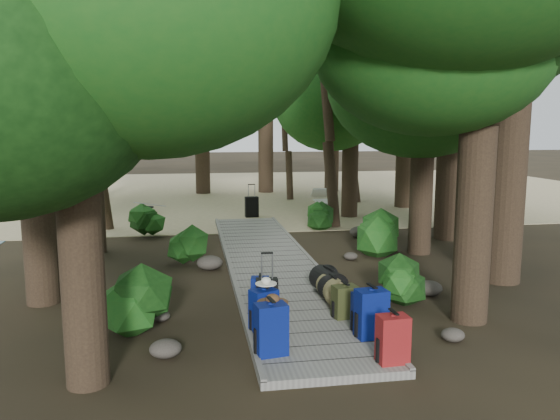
{
  "coord_description": "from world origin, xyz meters",
  "views": [
    {
      "loc": [
        -1.78,
        -11.2,
        3.19
      ],
      "look_at": [
        0.56,
        3.04,
        1.0
      ],
      "focal_mm": 35.0,
      "sensor_mm": 36.0,
      "label": 1
    }
  ],
  "objects": [
    {
      "name": "duffel_right_black",
      "position": [
        0.71,
        -1.64,
        0.35
      ],
      "size": [
        0.6,
        0.82,
        0.47
      ],
      "primitive_type": null,
      "rotation": [
        0.0,
        0.0,
        0.19
      ],
      "color": "black",
      "rests_on": "boardwalk"
    },
    {
      "name": "shrub_right_b",
      "position": [
        2.99,
        1.79,
        0.56
      ],
      "size": [
        1.24,
        1.24,
        1.12
      ],
      "primitive_type": null,
      "color": "#1A5519",
      "rests_on": "ground"
    },
    {
      "name": "rock_right_a",
      "position": [
        2.06,
        -3.9,
        0.1
      ],
      "size": [
        0.36,
        0.32,
        0.2
      ],
      "primitive_type": null,
      "color": "#4C473F",
      "rests_on": "ground"
    },
    {
      "name": "tree_back_b",
      "position": [
        1.88,
        15.4,
        5.28
      ],
      "size": [
        5.91,
        5.91,
        10.56
      ],
      "primitive_type": null,
      "color": "black",
      "rests_on": "ground"
    },
    {
      "name": "palm_right_a",
      "position": [
        2.92,
        5.87,
        4.11
      ],
      "size": [
        4.82,
        4.82,
        8.21
      ],
      "primitive_type": null,
      "color": "#154212",
      "rests_on": "ground"
    },
    {
      "name": "tree_right_a",
      "position": [
        2.75,
        -3.09,
        4.23
      ],
      "size": [
        5.07,
        5.07,
        8.45
      ],
      "primitive_type": null,
      "color": "black",
      "rests_on": "ground"
    },
    {
      "name": "hat_white",
      "position": [
        -0.69,
        -3.26,
        0.89
      ],
      "size": [
        0.33,
        0.33,
        0.11
      ],
      "primitive_type": null,
      "color": "silver",
      "rests_on": "backpack_left_c"
    },
    {
      "name": "palm_right_b",
      "position": [
        5.2,
        11.38,
        4.37
      ],
      "size": [
        4.52,
        4.52,
        8.73
      ],
      "primitive_type": null,
      "color": "#154212",
      "rests_on": "ground"
    },
    {
      "name": "tree_right_d",
      "position": [
        5.56,
        3.33,
        5.98
      ],
      "size": [
        6.52,
        6.52,
        11.96
      ],
      "primitive_type": null,
      "color": "black",
      "rests_on": "ground"
    },
    {
      "name": "tree_back_a",
      "position": [
        -1.2,
        15.41,
        4.98
      ],
      "size": [
        5.75,
        5.75,
        9.95
      ],
      "primitive_type": null,
      "color": "black",
      "rests_on": "ground"
    },
    {
      "name": "tree_left_a",
      "position": [
        -3.11,
        -4.45,
        3.78
      ],
      "size": [
        4.54,
        4.54,
        7.57
      ],
      "primitive_type": null,
      "color": "black",
      "rests_on": "ground"
    },
    {
      "name": "duffel_right_khaki",
      "position": [
        0.68,
        -2.07,
        0.33
      ],
      "size": [
        0.48,
        0.68,
        0.43
      ],
      "primitive_type": null,
      "rotation": [
        0.0,
        0.0,
        0.09
      ],
      "color": "olive",
      "rests_on": "boardwalk"
    },
    {
      "name": "kayak",
      "position": [
        -3.39,
        9.63,
        0.16
      ],
      "size": [
        1.6,
        2.92,
        0.29
      ],
      "primitive_type": "ellipsoid",
      "rotation": [
        0.0,
        0.0,
        0.36
      ],
      "color": "#AE220E",
      "rests_on": "sand_beach"
    },
    {
      "name": "sand_beach",
      "position": [
        0.0,
        16.0,
        0.01
      ],
      "size": [
        40.0,
        22.0,
        0.02
      ],
      "primitive_type": "cube",
      "color": "tan",
      "rests_on": "ground"
    },
    {
      "name": "shrub_right_c",
      "position": [
        2.15,
        5.32,
        0.41
      ],
      "size": [
        0.91,
        0.91,
        0.82
      ],
      "primitive_type": null,
      "color": "#1A5519",
      "rests_on": "ground"
    },
    {
      "name": "backpack_left_d",
      "position": [
        -0.61,
        -1.88,
        0.36
      ],
      "size": [
        0.35,
        0.28,
        0.49
      ],
      "primitive_type": null,
      "rotation": [
        0.0,
        0.0,
        -0.18
      ],
      "color": "navy",
      "rests_on": "boardwalk"
    },
    {
      "name": "hat_brown",
      "position": [
        -0.7,
        -4.03,
        0.86
      ],
      "size": [
        0.44,
        0.44,
        0.13
      ],
      "primitive_type": null,
      "color": "#51351E",
      "rests_on": "backpack_left_b"
    },
    {
      "name": "backpack_left_c",
      "position": [
        -0.73,
        -3.32,
        0.48
      ],
      "size": [
        0.47,
        0.41,
        0.72
      ],
      "primitive_type": null,
      "rotation": [
        0.0,
        0.0,
        0.43
      ],
      "color": "navy",
      "rests_on": "boardwalk"
    },
    {
      "name": "rock_left_c",
      "position": [
        -1.41,
        0.91,
        0.16
      ],
      "size": [
        0.59,
        0.53,
        0.32
      ],
      "primitive_type": null,
      "color": "#4C473F",
      "rests_on": "ground"
    },
    {
      "name": "backpack_right_d",
      "position": [
        0.65,
        -2.93,
        0.41
      ],
      "size": [
        0.42,
        0.34,
        0.59
      ],
      "primitive_type": null,
      "rotation": [
        0.0,
        0.0,
        0.16
      ],
      "color": "#343919",
      "rests_on": "boardwalk"
    },
    {
      "name": "shrub_left_c",
      "position": [
        -3.05,
        4.88,
        0.52
      ],
      "size": [
        1.15,
        1.15,
        1.04
      ],
      "primitive_type": null,
      "color": "#1A5519",
      "rests_on": "ground"
    },
    {
      "name": "suitcase_on_boardwalk",
      "position": [
        -0.56,
        -2.42,
        0.4
      ],
      "size": [
        0.37,
        0.22,
        0.56
      ],
      "primitive_type": null,
      "rotation": [
        0.0,
        0.0,
        -0.06
      ],
      "color": "black",
      "rests_on": "boardwalk"
    },
    {
      "name": "sun_lounger",
      "position": [
        3.54,
        10.09,
        0.36
      ],
      "size": [
        0.72,
        2.1,
        0.67
      ],
      "primitive_type": null,
      "rotation": [
        0.0,
        0.0,
        -0.02
      ],
      "color": "silver",
      "rests_on": "sand_beach"
    },
    {
      "name": "backpack_right_a",
      "position": [
        0.79,
        -4.71,
        0.47
      ],
      "size": [
        0.41,
        0.3,
        0.71
      ],
      "primitive_type": null,
      "rotation": [
        0.0,
        0.0,
        0.05
      ],
      "color": "maroon",
      "rests_on": "boardwalk"
    },
    {
      "name": "palm_left_a",
      "position": [
        -4.62,
        6.31,
        3.49
      ],
      "size": [
        4.38,
        4.38,
        6.97
      ],
      "primitive_type": null,
      "color": "#154212",
      "rests_on": "ground"
    },
    {
      "name": "lone_suitcase_on_sand",
      "position": [
        0.34,
        7.95,
        0.38
      ],
      "size": [
        0.48,
        0.3,
        0.73
      ],
      "primitive_type": null,
      "rotation": [
        0.0,
        0.0,
        0.08
      ],
      "color": "black",
      "rests_on": "sand_beach"
    },
    {
      "name": "shrub_left_b",
      "position": [
        -1.96,
        1.47,
        0.37
      ],
      "size": [
        0.83,
        0.83,
        0.75
      ],
      "primitive_type": null,
      "color": "#1A5519",
      "rests_on": "ground"
    },
    {
      "name": "tree_left_c",
      "position": [
        -4.26,
        3.17,
        4.03
      ],
      "size": [
        4.63,
        4.63,
        8.06
      ],
      "primitive_type": null,
      "color": "black",
      "rests_on": "ground"
    },
    {
      "name": "tree_right_c",
      "position": [
        3.96,
        1.71,
        4.09
      ],
      "size": [
        4.73,
        4.73,
        8.19
      ],
      "primitive_type": null,
      "color": "black",
      "rests_on": "ground"
    },
    {
      "name": "backpack_right_b",
      "position": [
        0.8,
        -3.82,
        0.52
      ],
      "size": [
        0.48,
        0.36,
        0.8
      ],
      "primitive_type": null,
      "rotation": [
        0.0,
        0.0,
        0.12
      ],
      "color": "navy",
      "rests_on": "boardwalk"
    },
    {
      "name": "boardwalk",
      "position": [
        0.0,
        1.0,
        0.06
      ],
      "size": [
        2.0,
        12.0,
        0.12
      ],
      "primitive_type": "cube",
      "color": "gray",
      "rests_on": "ground"
    },
    {
      "name": "tree_left_b",
      "position": [
        -4.5,
        -0.97,
        4.22
      ],
      "size": [
        4.69,
        4.69,
        8.45
      ],
      "primitive_type": null,
      "color": "black",
      "rests_on": "ground"
    },
    {
      "name": "rock_left_b",
      "position": [
        -2.33,
        -2.3,
        0.09
      ],
      "size": [
        0.31,
        0.28,
        0.17
      ],
      "primitive_type": null,
      "color": "#4C473F",
      "rests_on": "ground"
    },
    {
      "name": "backpack_left_a",
      "position": [
        -0.75,
        -4.19,
        0.51
      ],
      "size": [
        0.46,
        0.36,
        0.79
      ],
      "primitive_type": null,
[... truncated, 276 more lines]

